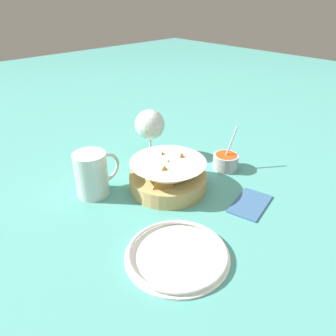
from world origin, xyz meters
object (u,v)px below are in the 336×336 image
at_px(food_basket, 168,176).
at_px(sauce_cup, 226,161).
at_px(side_plate, 177,254).
at_px(wine_glass, 150,126).
at_px(beer_mug, 92,176).

distance_m(food_basket, sauce_cup, 0.20).
distance_m(food_basket, side_plate, 0.26).
relative_size(sauce_cup, side_plate, 0.59).
bearing_deg(wine_glass, beer_mug, -165.69).
height_order(sauce_cup, side_plate, sauce_cup).
bearing_deg(beer_mug, side_plate, -90.97).
relative_size(food_basket, side_plate, 0.97).
height_order(sauce_cup, beer_mug, sauce_cup).
distance_m(food_basket, beer_mug, 0.19).
xyz_separation_m(wine_glass, beer_mug, (-0.25, -0.06, -0.05)).
distance_m(beer_mug, side_plate, 0.31).
bearing_deg(food_basket, wine_glass, 62.34).
distance_m(wine_glass, beer_mug, 0.26).
relative_size(wine_glass, beer_mug, 1.19).
xyz_separation_m(sauce_cup, beer_mug, (-0.35, 0.15, 0.03)).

